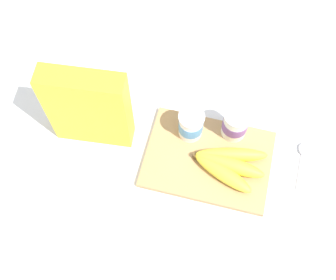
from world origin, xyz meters
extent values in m
plane|color=white|center=(0.00, 0.00, 0.00)|extent=(2.40, 2.40, 0.00)
cube|color=tan|center=(0.00, 0.00, 0.01)|extent=(0.32, 0.23, 0.02)
cube|color=yellow|center=(-0.30, 0.01, 0.13)|extent=(0.20, 0.08, 0.25)
cylinder|color=white|center=(-0.06, 0.06, 0.06)|extent=(0.06, 0.06, 0.08)
cylinder|color=#5193D1|center=(-0.06, 0.06, 0.06)|extent=(0.06, 0.06, 0.04)
cylinder|color=silver|center=(-0.06, 0.06, 0.10)|extent=(0.07, 0.07, 0.00)
cylinder|color=white|center=(0.05, 0.09, 0.06)|extent=(0.06, 0.06, 0.08)
cylinder|color=#7A4C99|center=(0.05, 0.09, 0.06)|extent=(0.06, 0.06, 0.03)
cylinder|color=silver|center=(0.05, 0.09, 0.10)|extent=(0.07, 0.07, 0.00)
ellipsoid|color=yellow|center=(0.04, -0.04, 0.03)|extent=(0.17, 0.10, 0.03)
ellipsoid|color=yellow|center=(0.06, -0.01, 0.04)|extent=(0.18, 0.05, 0.04)
ellipsoid|color=yellow|center=(0.05, 0.01, 0.04)|extent=(0.18, 0.08, 0.04)
cylinder|color=brown|center=(-0.03, -0.01, 0.02)|extent=(0.01, 0.01, 0.02)
cylinder|color=silver|center=(0.23, 0.03, 0.00)|extent=(0.01, 0.11, 0.01)
ellipsoid|color=silver|center=(0.23, 0.09, 0.01)|extent=(0.02, 0.04, 0.01)
camera|label=1|loc=(0.01, -0.44, 1.00)|focal=45.35mm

